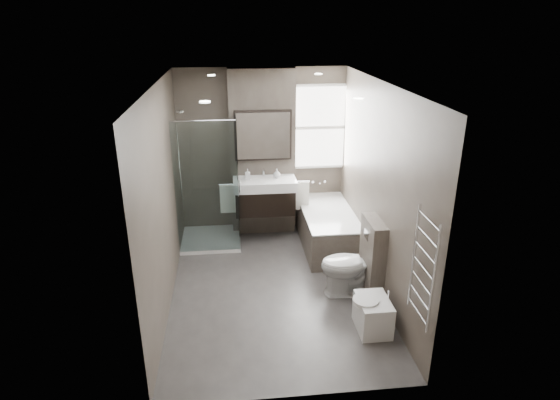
{
  "coord_description": "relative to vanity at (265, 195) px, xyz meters",
  "views": [
    {
      "loc": [
        -0.49,
        -5.24,
        3.3
      ],
      "look_at": [
        0.1,
        0.15,
        1.16
      ],
      "focal_mm": 30.0,
      "sensor_mm": 36.0,
      "label": 1
    }
  ],
  "objects": [
    {
      "name": "shower_enclosure",
      "position": [
        -0.75,
        -0.08,
        -0.25
      ],
      "size": [
        0.9,
        0.9,
        2.0
      ],
      "color": "white",
      "rests_on": "ground"
    },
    {
      "name": "room",
      "position": [
        0.0,
        -1.43,
        0.56
      ],
      "size": [
        2.7,
        3.9,
        2.7
      ],
      "color": "#45413F",
      "rests_on": "ground"
    },
    {
      "name": "vanity",
      "position": [
        0.0,
        0.0,
        0.0
      ],
      "size": [
        0.95,
        0.47,
        0.66
      ],
      "color": "black",
      "rests_on": "vanity_pier"
    },
    {
      "name": "vanity_pier",
      "position": [
        0.0,
        0.35,
        0.56
      ],
      "size": [
        1.0,
        0.25,
        2.6
      ],
      "primitive_type": "cube",
      "color": "#514840",
      "rests_on": "ground"
    },
    {
      "name": "window",
      "position": [
        0.9,
        0.45,
        0.93
      ],
      "size": [
        0.98,
        0.06,
        1.33
      ],
      "color": "white",
      "rests_on": "room"
    },
    {
      "name": "soap_bottle_b",
      "position": [
        0.19,
        0.06,
        0.33
      ],
      "size": [
        0.11,
        0.11,
        0.14
      ],
      "primitive_type": "imported",
      "color": "white",
      "rests_on": "vanity"
    },
    {
      "name": "toilet",
      "position": [
        0.97,
        -1.66,
        -0.34
      ],
      "size": [
        0.8,
        0.47,
        0.81
      ],
      "primitive_type": "imported",
      "rotation": [
        0.0,
        0.0,
        -1.59
      ],
      "color": "white",
      "rests_on": "ground"
    },
    {
      "name": "cistern_box",
      "position": [
        1.21,
        -1.68,
        -0.24
      ],
      "size": [
        0.19,
        0.55,
        1.0
      ],
      "color": "#514840",
      "rests_on": "ground"
    },
    {
      "name": "towel_left",
      "position": [
        -0.56,
        -0.02,
        -0.02
      ],
      "size": [
        0.24,
        0.06,
        0.44
      ],
      "primitive_type": "cube",
      "color": "white",
      "rests_on": "vanity_pier"
    },
    {
      "name": "towel_radiator",
      "position": [
        1.25,
        -3.03,
        0.38
      ],
      "size": [
        0.03,
        0.49,
        1.1
      ],
      "color": "silver",
      "rests_on": "room"
    },
    {
      "name": "bidet",
      "position": [
        1.01,
        -2.42,
        -0.54
      ],
      "size": [
        0.41,
        0.48,
        0.5
      ],
      "color": "white",
      "rests_on": "ground"
    },
    {
      "name": "soap_bottle_a",
      "position": [
        -0.25,
        0.03,
        0.34
      ],
      "size": [
        0.07,
        0.08,
        0.16
      ],
      "primitive_type": "imported",
      "color": "white",
      "rests_on": "vanity"
    },
    {
      "name": "bathtub",
      "position": [
        0.92,
        -0.33,
        -0.43
      ],
      "size": [
        0.75,
        1.6,
        0.57
      ],
      "color": "#514840",
      "rests_on": "ground"
    },
    {
      "name": "towel_right",
      "position": [
        0.56,
        -0.02,
        -0.02
      ],
      "size": [
        0.24,
        0.06,
        0.44
      ],
      "primitive_type": "cube",
      "color": "white",
      "rests_on": "vanity_pier"
    },
    {
      "name": "mirror_cabinet",
      "position": [
        0.0,
        0.19,
        0.89
      ],
      "size": [
        0.86,
        0.08,
        0.76
      ],
      "color": "black",
      "rests_on": "vanity_pier"
    }
  ]
}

